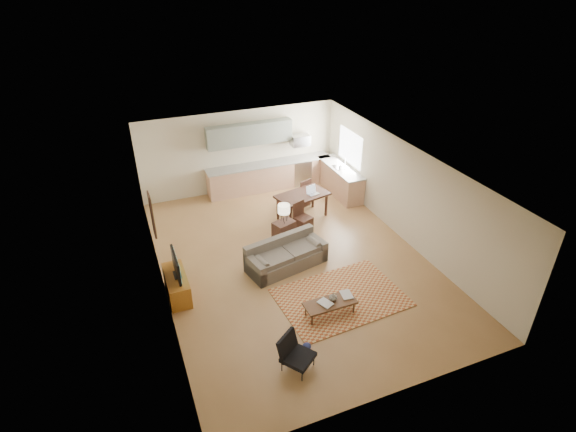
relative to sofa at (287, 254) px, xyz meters
name	(u,v)px	position (x,y,z in m)	size (l,w,h in m)	color
room	(293,215)	(0.24, 0.21, 0.98)	(9.00, 9.00, 9.00)	olive
kitchen_counter_back	(270,176)	(1.14, 4.39, 0.09)	(4.26, 0.64, 0.92)	tan
kitchen_counter_right	(340,180)	(3.17, 3.21, 0.09)	(0.64, 2.26, 0.92)	tan
kitchen_range	(300,171)	(2.24, 4.39, 0.08)	(0.62, 0.62, 0.90)	#A5A8AD
kitchen_microwave	(300,140)	(2.24, 4.41, 1.18)	(0.62, 0.40, 0.35)	#A5A8AD
upper_cabinets	(250,134)	(0.54, 4.54, 1.58)	(2.80, 0.34, 0.70)	gray
window_right	(350,147)	(3.47, 3.21, 1.18)	(0.02, 1.40, 1.05)	white
wall_art_left	(152,215)	(-2.97, 1.11, 1.18)	(0.06, 0.42, 1.10)	olive
triptych	(237,140)	(0.14, 4.68, 1.38)	(1.70, 0.04, 0.50)	beige
rug	(341,297)	(0.70, -1.61, -0.36)	(2.82, 1.95, 0.02)	#973F1E
sofa	(287,254)	(0.00, 0.00, 0.00)	(2.11, 0.92, 0.73)	#5E564A
coffee_table	(330,308)	(0.22, -2.01, -0.19)	(1.16, 0.46, 0.35)	#432713
book_a	(322,306)	(-0.01, -2.06, -0.01)	(0.34, 0.38, 0.03)	maroon
book_b	(341,296)	(0.54, -1.91, -0.01)	(0.28, 0.36, 0.02)	navy
vase	(333,297)	(0.31, -1.96, 0.07)	(0.18, 0.18, 0.18)	black
armchair	(298,355)	(-1.01, -3.12, -0.01)	(0.62, 0.62, 0.71)	black
tv_credenza	(177,285)	(-2.75, -0.10, -0.09)	(0.47, 1.21, 0.56)	#8B4E14
tv	(176,265)	(-2.71, -0.10, 0.47)	(0.09, 0.93, 0.56)	black
console_table	(284,233)	(0.34, 1.03, -0.03)	(0.57, 0.38, 0.67)	#311C15
table_lamp	(284,213)	(0.34, 1.03, 0.57)	(0.33, 0.33, 0.54)	beige
dining_table	(302,206)	(1.36, 2.15, 0.02)	(1.52, 0.87, 0.77)	#311C15
dining_chair_near	(303,218)	(1.07, 1.40, 0.08)	(0.43, 0.45, 0.89)	#311C15
dining_chair_far	(301,192)	(1.65, 2.90, 0.09)	(0.44, 0.46, 0.92)	#311C15
laptop	(313,190)	(1.66, 2.05, 0.53)	(0.32, 0.24, 0.24)	#A5A8AD
soap_bottle	(341,167)	(3.07, 3.03, 0.65)	(0.09, 0.09, 0.19)	beige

